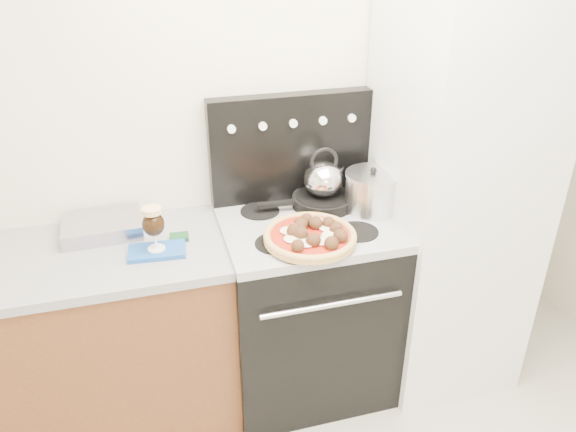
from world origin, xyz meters
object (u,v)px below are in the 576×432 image
object	(u,v)px
oven_mitt	(157,251)
pizza_pan	(310,241)
base_cabinet	(65,348)
tea_kettle	(324,176)
fridge	(452,199)
stock_pot	(372,193)
pizza	(310,234)
stove_body	(306,308)
skillet	(323,201)
beer_glass	(154,229)

from	to	relation	value
oven_mitt	pizza_pan	size ratio (longest dim) A/B	0.67
base_cabinet	tea_kettle	distance (m)	1.38
fridge	pizza_pan	bearing A→B (deg)	-168.44
pizza_pan	stock_pot	distance (m)	0.42
fridge	pizza	bearing A→B (deg)	-168.44
fridge	oven_mitt	distance (m)	1.36
stove_body	fridge	distance (m)	0.87
fridge	skillet	xyz separation A→B (m)	(-0.58, 0.15, -0.00)
oven_mitt	skillet	xyz separation A→B (m)	(0.78, 0.19, 0.04)
pizza	stock_pot	xyz separation A→B (m)	(0.36, 0.21, 0.05)
pizza	tea_kettle	world-z (taller)	tea_kettle
stove_body	stock_pot	bearing A→B (deg)	5.43
pizza_pan	pizza	xyz separation A→B (m)	(0.00, 0.00, 0.03)
oven_mitt	skillet	distance (m)	0.80
pizza	skillet	world-z (taller)	pizza
oven_mitt	pizza	xyz separation A→B (m)	(0.62, -0.12, 0.05)
fridge	beer_glass	bearing A→B (deg)	-178.60
base_cabinet	fridge	world-z (taller)	fridge
pizza_pan	stock_pot	xyz separation A→B (m)	(0.36, 0.21, 0.08)
fridge	beer_glass	xyz separation A→B (m)	(-1.36, -0.03, 0.07)
stove_body	fridge	size ratio (longest dim) A/B	0.46
pizza_pan	pizza	world-z (taller)	pizza
fridge	oven_mitt	xyz separation A→B (m)	(-1.36, -0.03, -0.04)
stove_body	stock_pot	xyz separation A→B (m)	(0.32, 0.03, 0.57)
fridge	pizza	distance (m)	0.76
stove_body	pizza	distance (m)	0.55
oven_mitt	pizza	bearing A→B (deg)	-10.90
stove_body	pizza	bearing A→B (deg)	-103.86
fridge	tea_kettle	bearing A→B (deg)	165.32
skillet	tea_kettle	xyz separation A→B (m)	(0.00, 0.00, 0.13)
skillet	tea_kettle	bearing A→B (deg)	0.00
pizza_pan	skillet	world-z (taller)	skillet
fridge	stock_pot	xyz separation A→B (m)	(-0.38, 0.06, 0.06)
stove_body	pizza	world-z (taller)	pizza
tea_kettle	stock_pot	distance (m)	0.23
stock_pot	base_cabinet	bearing A→B (deg)	-179.80
skillet	stove_body	bearing A→B (deg)	-132.13
fridge	oven_mitt	size ratio (longest dim) A/B	8.25
beer_glass	pizza	xyz separation A→B (m)	(0.62, -0.12, -0.06)
oven_mitt	beer_glass	world-z (taller)	beer_glass
beer_glass	stock_pot	distance (m)	0.98
oven_mitt	tea_kettle	bearing A→B (deg)	13.48
pizza	skillet	distance (m)	0.34
base_cabinet	oven_mitt	xyz separation A→B (m)	(0.44, -0.08, 0.48)
stove_body	pizza_pan	size ratio (longest dim) A/B	2.54
base_cabinet	fridge	distance (m)	1.88
fridge	oven_mitt	world-z (taller)	fridge
tea_kettle	beer_glass	bearing A→B (deg)	-167.36
pizza	beer_glass	bearing A→B (deg)	169.10
stove_body	oven_mitt	xyz separation A→B (m)	(-0.66, -0.06, 0.47)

